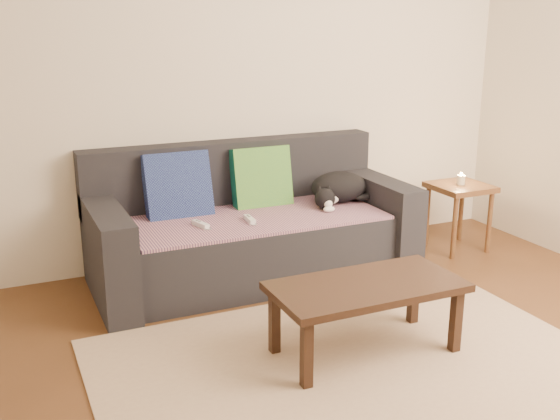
{
  "coord_description": "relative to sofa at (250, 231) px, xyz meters",
  "views": [
    {
      "loc": [
        -1.53,
        -2.32,
        1.66
      ],
      "look_at": [
        0.05,
        1.2,
        0.55
      ],
      "focal_mm": 42.0,
      "sensor_mm": 36.0,
      "label": 1
    }
  ],
  "objects": [
    {
      "name": "ground",
      "position": [
        0.0,
        -1.57,
        -0.31
      ],
      "size": [
        4.5,
        4.5,
        0.0
      ],
      "primitive_type": "plane",
      "color": "brown",
      "rests_on": "ground"
    },
    {
      "name": "side_table",
      "position": [
        1.61,
        -0.15,
        0.11
      ],
      "size": [
        0.4,
        0.4,
        0.5
      ],
      "color": "brown",
      "rests_on": "ground"
    },
    {
      "name": "cat",
      "position": [
        0.66,
        -0.01,
        0.23
      ],
      "size": [
        0.49,
        0.37,
        0.21
      ],
      "rotation": [
        0.0,
        0.0,
        0.02
      ],
      "color": "black",
      "rests_on": "throw_blanket"
    },
    {
      "name": "candle",
      "position": [
        1.61,
        -0.15,
        0.23
      ],
      "size": [
        0.06,
        0.06,
        0.09
      ],
      "color": "beige",
      "rests_on": "side_table"
    },
    {
      "name": "throw_blanket",
      "position": [
        0.0,
        -0.09,
        0.12
      ],
      "size": [
        1.66,
        0.74,
        0.02
      ],
      "primitive_type": "cube",
      "color": "#422A50",
      "rests_on": "sofa"
    },
    {
      "name": "back_wall",
      "position": [
        0.0,
        0.43,
        0.99
      ],
      "size": [
        4.5,
        0.04,
        2.6
      ],
      "primitive_type": "cube",
      "color": "beige",
      "rests_on": "ground"
    },
    {
      "name": "wii_remote_a",
      "position": [
        -0.4,
        -0.16,
        0.15
      ],
      "size": [
        0.08,
        0.15,
        0.03
      ],
      "primitive_type": "cube",
      "rotation": [
        0.0,
        0.0,
        1.84
      ],
      "color": "white",
      "rests_on": "throw_blanket"
    },
    {
      "name": "rug",
      "position": [
        0.0,
        -1.42,
        -0.3
      ],
      "size": [
        2.5,
        1.8,
        0.01
      ],
      "primitive_type": "cube",
      "color": "tan",
      "rests_on": "ground"
    },
    {
      "name": "cushion_navy",
      "position": [
        -0.44,
        0.17,
        0.32
      ],
      "size": [
        0.43,
        0.22,
        0.45
      ],
      "primitive_type": "cube",
      "rotation": [
        -0.28,
        0.0,
        0.0
      ],
      "color": "#11154B",
      "rests_on": "throw_blanket"
    },
    {
      "name": "coffee_table",
      "position": [
        0.13,
        -1.27,
        0.03
      ],
      "size": [
        0.98,
        0.49,
        0.39
      ],
      "color": "black",
      "rests_on": "rug"
    },
    {
      "name": "wii_remote_b",
      "position": [
        -0.08,
        -0.19,
        0.15
      ],
      "size": [
        0.05,
        0.15,
        0.03
      ],
      "primitive_type": "cube",
      "rotation": [
        0.0,
        0.0,
        1.5
      ],
      "color": "white",
      "rests_on": "throw_blanket"
    },
    {
      "name": "cushion_green",
      "position": [
        0.15,
        0.17,
        0.32
      ],
      "size": [
        0.41,
        0.18,
        0.43
      ],
      "primitive_type": "cube",
      "rotation": [
        -0.2,
        0.0,
        0.0
      ],
      "color": "#0C523F",
      "rests_on": "throw_blanket"
    },
    {
      "name": "sofa",
      "position": [
        0.0,
        0.0,
        0.0
      ],
      "size": [
        2.1,
        0.94,
        0.87
      ],
      "color": "#232328",
      "rests_on": "ground"
    }
  ]
}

